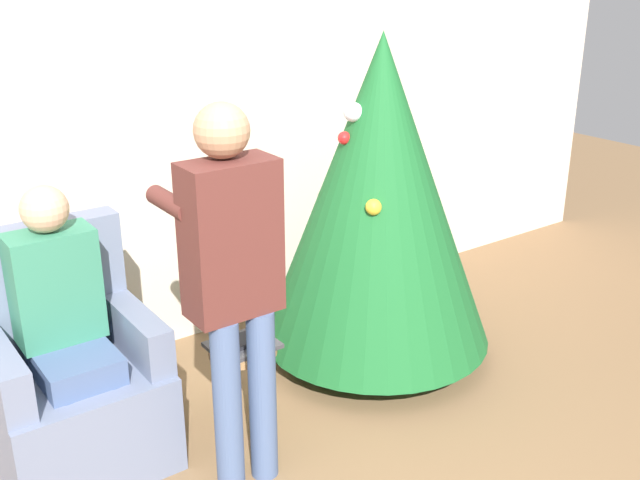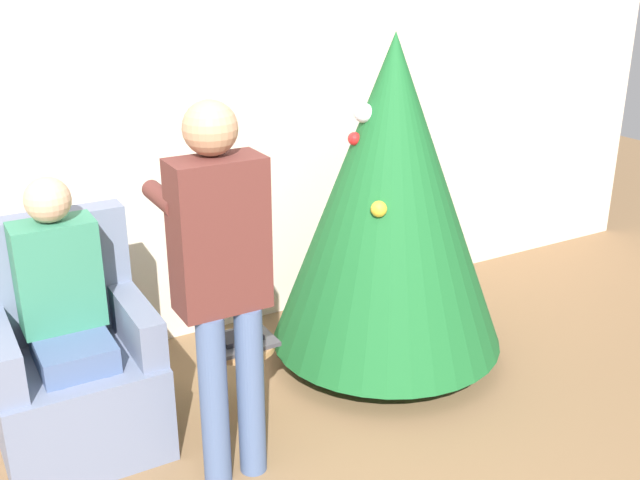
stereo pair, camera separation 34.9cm
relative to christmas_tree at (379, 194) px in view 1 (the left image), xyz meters
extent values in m
cube|color=beige|center=(-1.19, 0.85, 0.38)|extent=(8.00, 0.06, 2.70)
cylinder|color=brown|center=(0.00, 0.00, -0.91)|extent=(0.10, 0.10, 0.12)
cone|color=#195B28|center=(0.00, 0.00, 0.00)|extent=(1.28, 1.28, 1.70)
sphere|color=red|center=(-0.20, 0.04, 0.32)|extent=(0.07, 0.07, 0.07)
sphere|color=white|center=(-0.16, 0.03, 0.45)|extent=(0.10, 0.10, 0.10)
sphere|color=gold|center=(-0.23, -0.23, 0.03)|extent=(0.08, 0.08, 0.08)
sphere|color=gold|center=(0.22, 0.43, -0.41)|extent=(0.09, 0.09, 0.09)
cube|color=slate|center=(-1.70, 0.03, -0.74)|extent=(0.71, 0.69, 0.46)
cube|color=slate|center=(-1.70, 0.30, -0.21)|extent=(0.71, 0.14, 0.60)
cube|color=slate|center=(-1.41, 0.03, -0.40)|extent=(0.12, 0.62, 0.22)
cylinder|color=#475B84|center=(-1.80, -0.17, -0.74)|extent=(0.11, 0.11, 0.46)
cylinder|color=#475B84|center=(-1.60, -0.17, -0.74)|extent=(0.11, 0.11, 0.46)
cube|color=#475B84|center=(-1.70, -0.02, -0.45)|extent=(0.32, 0.40, 0.12)
cube|color=#337A5B|center=(-1.70, 0.13, -0.14)|extent=(0.36, 0.20, 0.50)
sphere|color=tan|center=(-1.70, 0.13, 0.21)|extent=(0.20, 0.20, 0.20)
cylinder|color=#475B84|center=(-1.25, -0.54, -0.57)|extent=(0.12, 0.12, 0.80)
cylinder|color=#475B84|center=(-1.08, -0.54, -0.57)|extent=(0.12, 0.12, 0.80)
cube|color=#562823|center=(-1.17, -0.48, 0.15)|extent=(0.38, 0.20, 0.64)
sphere|color=tan|center=(-1.17, -0.45, 0.58)|extent=(0.22, 0.22, 0.22)
cylinder|color=#562823|center=(-1.33, -0.29, 0.28)|extent=(0.08, 0.30, 0.08)
cylinder|color=#562823|center=(-1.01, -0.29, 0.28)|extent=(0.08, 0.30, 0.08)
cube|color=white|center=(-1.01, -0.10, 0.28)|extent=(0.04, 0.14, 0.04)
cylinder|color=#A37547|center=(-0.96, -0.16, -0.56)|extent=(0.33, 0.33, 0.03)
cylinder|color=#A37547|center=(-0.96, -0.28, -0.77)|extent=(0.04, 0.04, 0.40)
cylinder|color=#A37547|center=(-0.86, -0.11, -0.77)|extent=(0.04, 0.04, 0.40)
cylinder|color=#A37547|center=(-1.06, -0.11, -0.77)|extent=(0.04, 0.04, 0.40)
cube|color=#38383D|center=(-0.96, -0.16, -0.53)|extent=(0.31, 0.25, 0.02)
cube|color=black|center=(-0.96, -0.16, -0.51)|extent=(0.19, 0.12, 0.02)
camera|label=1|loc=(-2.49, -2.92, 1.20)|focal=42.00mm
camera|label=2|loc=(-2.20, -3.11, 1.20)|focal=42.00mm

